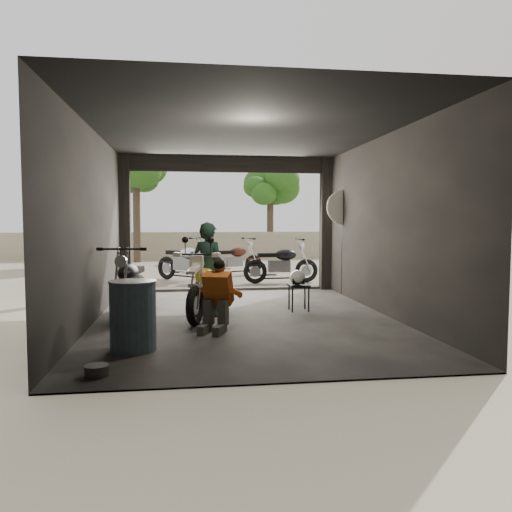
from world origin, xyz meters
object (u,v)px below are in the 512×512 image
object	(u,v)px
oil_drum	(133,317)
stool	(299,289)
left_bike	(130,281)
mechanic	(216,298)
rider	(208,270)
helmet	(297,277)
outside_bike_a	(185,259)
outside_bike_c	(281,261)
main_bike	(207,284)
outside_bike_b	(235,257)
sign_post	(344,224)

from	to	relation	value
oil_drum	stool	bearing A→B (deg)	42.27
left_bike	mechanic	distance (m)	2.07
rider	oil_drum	bearing A→B (deg)	96.58
stool	helmet	size ratio (longest dim) A/B	1.68
outside_bike_a	rider	xyz separation A→B (m)	(0.41, -5.33, 0.20)
helmet	oil_drum	distance (m)	3.67
rider	helmet	xyz separation A→B (m)	(1.65, 0.24, -0.19)
outside_bike_c	oil_drum	xyz separation A→B (m)	(-3.23, -6.79, -0.15)
stool	helmet	xyz separation A→B (m)	(-0.04, -0.03, 0.21)
main_bike	helmet	distance (m)	1.72
oil_drum	outside_bike_a	bearing A→B (deg)	85.10
mechanic	outside_bike_b	bearing A→B (deg)	104.57
left_bike	outside_bike_a	xyz separation A→B (m)	(0.95, 5.11, 0.00)
helmet	sign_post	bearing A→B (deg)	32.76
outside_bike_b	mechanic	world-z (taller)	outside_bike_b
stool	oil_drum	xyz separation A→B (m)	(-2.75, -2.50, 0.02)
mechanic	oil_drum	size ratio (longest dim) A/B	1.17
mechanic	helmet	size ratio (longest dim) A/B	3.51
left_bike	helmet	world-z (taller)	left_bike
helmet	sign_post	size ratio (longest dim) A/B	0.13
stool	sign_post	xyz separation A→B (m)	(1.46, 1.88, 1.18)
outside_bike_a	main_bike	bearing A→B (deg)	-132.75
oil_drum	sign_post	bearing A→B (deg)	46.18
main_bike	sign_post	distance (m)	4.03
main_bike	sign_post	size ratio (longest dim) A/B	0.74
outside_bike_a	mechanic	bearing A→B (deg)	-132.70
left_bike	outside_bike_a	bearing A→B (deg)	86.63
outside_bike_a	outside_bike_c	bearing A→B (deg)	-63.51
outside_bike_a	oil_drum	xyz separation A→B (m)	(-0.65, -7.57, -0.17)
left_bike	sign_post	xyz separation A→B (m)	(4.50, 1.92, 0.99)
stool	oil_drum	size ratio (longest dim) A/B	0.56
oil_drum	mechanic	bearing A→B (deg)	40.68
stool	mechanic	bearing A→B (deg)	-136.68
outside_bike_b	main_bike	bearing A→B (deg)	145.08
mechanic	outside_bike_c	bearing A→B (deg)	92.23
mechanic	outside_bike_a	bearing A→B (deg)	116.22
stool	oil_drum	bearing A→B (deg)	-137.73
outside_bike_a	outside_bike_b	bearing A→B (deg)	-7.31
left_bike	outside_bike_b	world-z (taller)	left_bike
rider	stool	world-z (taller)	rider
main_bike	mechanic	world-z (taller)	main_bike
outside_bike_c	mechanic	world-z (taller)	outside_bike_c
sign_post	mechanic	bearing A→B (deg)	-134.60
main_bike	stool	xyz separation A→B (m)	(1.71, 0.38, -0.16)
outside_bike_c	helmet	size ratio (longest dim) A/B	5.94
helmet	sign_post	distance (m)	2.61
main_bike	outside_bike_a	distance (m)	5.47
helmet	outside_bike_c	bearing A→B (deg)	63.89
rider	oil_drum	world-z (taller)	rider
oil_drum	outside_bike_b	bearing A→B (deg)	76.22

